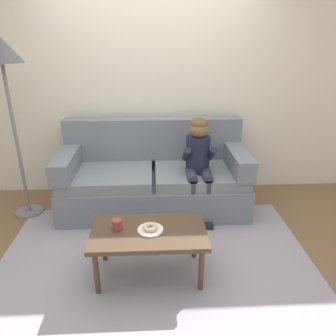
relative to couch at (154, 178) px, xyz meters
name	(u,v)px	position (x,y,z in m)	size (l,w,h in m)	color
ground	(155,249)	(0.00, -0.85, -0.35)	(10.00, 10.00, 0.00)	brown
wall_back	(152,80)	(0.00, 0.55, 1.05)	(8.00, 0.10, 2.80)	silver
area_rug	(156,265)	(0.00, -1.10, -0.35)	(2.82, 2.06, 0.01)	#9993A3
couch	(154,178)	(0.00, 0.00, 0.00)	(2.09, 0.90, 0.99)	slate
coffee_table	(149,236)	(-0.05, -1.21, 0.04)	(0.94, 0.53, 0.44)	#4C3828
person_child	(199,159)	(0.48, -0.21, 0.32)	(0.34, 0.58, 1.10)	#1E2338
plate	(150,230)	(-0.04, -1.21, 0.09)	(0.21, 0.21, 0.01)	white
donut	(150,227)	(-0.04, -1.21, 0.12)	(0.12, 0.12, 0.04)	beige
mug	(117,225)	(-0.31, -1.18, 0.13)	(0.08, 0.08, 0.09)	#993D38
toy_controller	(118,244)	(-0.36, -0.79, -0.33)	(0.23, 0.09, 0.05)	blue
floor_lamp	(2,64)	(-1.43, -0.11, 1.29)	(0.41, 0.41, 1.91)	slate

